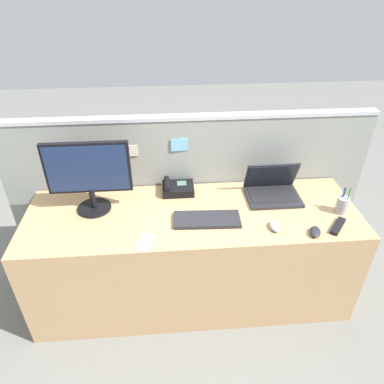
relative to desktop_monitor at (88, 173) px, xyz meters
The scene contains 12 objects.
ground_plane 1.15m from the desktop_monitor, ahead, with size 10.00×10.00×0.00m, color slate.
desk 0.87m from the desktop_monitor, ahead, with size 2.05×0.66×0.71m, color tan.
cubicle_divider 0.76m from the desktop_monitor, 24.13° to the left, with size 2.48×0.08×1.20m.
desktop_monitor is the anchor object (origin of this frame).
laptop 1.16m from the desktop_monitor, ahead, with size 0.34×0.26×0.22m.
desk_phone 0.59m from the desktop_monitor, 15.20° to the left, with size 0.21×0.16×0.09m.
keyboard_main 0.75m from the desktop_monitor, 15.30° to the right, with size 0.39×0.16×0.02m, color #232328.
computer_mouse_right_hand 1.35m from the desktop_monitor, 15.49° to the right, with size 0.06×0.10×0.03m, color #232328.
computer_mouse_left_hand 1.13m from the desktop_monitor, 15.10° to the right, with size 0.06×0.10×0.03m, color #9EA0A8.
pen_cup 1.54m from the desktop_monitor, ahead, with size 0.07×0.07×0.18m.
cell_phone_white_slab 0.54m from the desktop_monitor, 47.87° to the right, with size 0.07×0.14×0.01m, color silver.
tv_remote 1.49m from the desktop_monitor, 12.13° to the right, with size 0.04×0.17×0.02m, color black.
Camera 1 is at (-0.15, -1.74, 2.02)m, focal length 33.09 mm.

